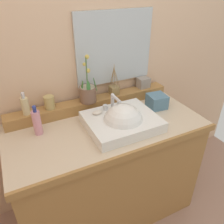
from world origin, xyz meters
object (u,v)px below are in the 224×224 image
Objects in this scene: potted_plant at (88,92)px; sink_basin at (122,123)px; tumbler_cup at (49,102)px; lotion_bottle at (37,122)px; soap_bar at (97,112)px; reed_diffuser at (114,90)px; trinket_box at (143,83)px; soap_dispenser at (25,106)px; tissue_box at (157,101)px.

sink_basin is at bearing -68.45° from potted_plant.
potted_plant is (-0.12, 0.30, 0.12)m from sink_basin.
lotion_bottle is (-0.12, -0.15, -0.04)m from tumbler_cup.
reed_diffuser is at bearing 42.05° from soap_bar.
lotion_bottle reaches higher than soap_bar.
soap_bar is 0.54m from trinket_box.
soap_bar is 0.34m from tumbler_cup.
soap_bar is 0.21× the size of potted_plant.
sink_basin is 2.95× the size of soap_dispenser.
potted_plant is at bearing 87.72° from soap_bar.
tumbler_cup is (-0.27, 0.02, -0.03)m from potted_plant.
lotion_bottle is at bearing 176.80° from tissue_box.
tumbler_cup reaches higher than tissue_box.
tumbler_cup is 0.77m from trinket_box.
reed_diffuser is at bearing 0.90° from soap_dispenser.
tissue_box is (0.75, -0.20, -0.07)m from tumbler_cup.
lotion_bottle is at bearing -161.21° from potted_plant.
reed_diffuser reaches higher than sink_basin.
tumbler_cup is 0.19m from lotion_bottle.
soap_dispenser is 1.20× the size of tissue_box.
reed_diffuser is (0.10, 0.32, 0.08)m from sink_basin.
reed_diffuser is 2.55× the size of trinket_box.
tumbler_cup is (-0.39, 0.32, 0.09)m from sink_basin.
soap_dispenser reaches higher than sink_basin.
soap_bar is 0.39m from lotion_bottle.
potted_plant is 1.71× the size of lotion_bottle.
reed_diffuser is at bearing 0.29° from tumbler_cup.
soap_dispenser is at bearing -179.10° from reed_diffuser.
sink_basin is at bearing -38.95° from tumbler_cup.
potted_plant is at bearing -1.21° from soap_dispenser.
potted_plant is at bearing -3.48° from tumbler_cup.
tissue_box is at bearing -95.22° from trinket_box.
lotion_bottle is at bearing -165.96° from reed_diffuser.
potted_plant reaches higher than tissue_box.
tumbler_cup is (0.16, 0.01, -0.02)m from soap_dispenser.
lotion_bottle reaches higher than tumbler_cup.
lotion_bottle is (-0.39, -0.13, -0.07)m from potted_plant.
potted_plant reaches higher than trinket_box.
reed_diffuser is 0.34m from tissue_box.
soap_bar is 0.29× the size of reed_diffuser.
lotion_bottle is (0.04, -0.14, -0.06)m from soap_dispenser.
trinket_box is 0.72× the size of tissue_box.
soap_dispenser is (-0.43, 0.01, -0.01)m from potted_plant.
soap_bar is at bearing -36.86° from tumbler_cup.
potted_plant is (0.01, 0.18, 0.07)m from soap_bar.
sink_basin is 1.92× the size of reed_diffuser.
sink_basin is at bearing -107.10° from reed_diffuser.
potted_plant is 0.43m from soap_dispenser.
reed_diffuser reaches higher than trinket_box.
soap_dispenser is at bearing 105.62° from lotion_bottle.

